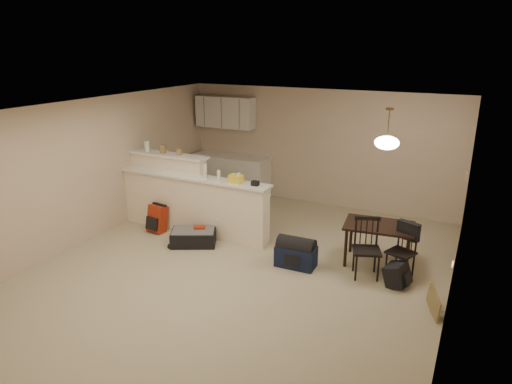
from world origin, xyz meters
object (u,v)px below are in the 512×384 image
Objects in this scene: dining_table at (379,229)px; dining_chair_near at (367,249)px; red_backpack at (157,219)px; navy_duffel at (296,256)px; pendant_lamp at (387,142)px; black_daypack at (397,275)px; suitcase at (194,237)px; dining_chair_far at (401,251)px.

dining_chair_near is (-0.06, -0.52, -0.13)m from dining_table.
dining_table is 4.04m from red_backpack.
navy_duffel is at bearing 167.10° from dining_chair_near.
dining_table is at bearing -45.00° from pendant_lamp.
dining_chair_near is at bearing 96.12° from black_daypack.
pendant_lamp is at bearing 48.70° from black_daypack.
dining_chair_near is at bearing -23.54° from suitcase.
black_daypack is at bearing -60.70° from dining_table.
dining_table is 1.84× the size of navy_duffel.
pendant_lamp is 0.75× the size of dining_chair_far.
dining_table is at bearing -14.05° from suitcase.
dining_chair_far is 1.64× the size of red_backpack.
dining_table is 0.83m from black_daypack.
dining_chair_far reaches higher than dining_table.
dining_chair_far is (0.46, 0.24, -0.04)m from dining_chair_near.
dining_chair_near is at bearing 6.60° from navy_duffel.
navy_duffel is (1.93, 0.03, 0.04)m from suitcase.
dining_chair_near reaches higher than suitcase.
dining_chair_far is (0.40, -0.28, -1.58)m from pendant_lamp.
dining_table is 1.85× the size of pendant_lamp.
dining_chair_near is at bearing -130.07° from dining_chair_far.
dining_table is at bearing 167.49° from dining_chair_far.
pendant_lamp is 1.68× the size of black_daypack.
dining_chair_far is at bearing -34.69° from pendant_lamp.
dining_table reaches higher than suitcase.
dining_table reaches higher than red_backpack.
dining_table is at bearing 15.04° from red_backpack.
dining_chair_far is 0.39m from black_daypack.
dining_chair_near reaches higher than dining_table.
navy_duffel is (-1.07, -0.16, -0.29)m from dining_chair_near.
pendant_lamp is at bearing 62.43° from dining_chair_near.
pendant_lamp is 3.65m from suitcase.
navy_duffel reaches higher than black_daypack.
pendant_lamp reaches higher than dining_chair_far.
dining_table is 0.54m from dining_chair_near.
red_backpack is at bearing 174.89° from navy_duffel.
dining_chair_far is at bearing -20.04° from suitcase.
black_daypack is (1.55, 0.11, -0.01)m from navy_duffel.
black_daypack reaches higher than suitcase.
dining_chair_near is at bearing -96.11° from pendant_lamp.
pendant_lamp is 1.65m from dining_chair_far.
pendant_lamp is at bearing 15.04° from red_backpack.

